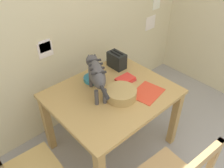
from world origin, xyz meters
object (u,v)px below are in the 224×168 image
dining_table (112,100)px  toaster (117,60)px  book_stack (126,79)px  wicker_basket (121,94)px  magazine (147,93)px  cat (96,73)px  saucer_bowl (93,79)px  coffee_mug (93,73)px

dining_table → toaster: size_ratio=5.66×
book_stack → wicker_basket: bearing=-144.2°
magazine → book_stack: (-0.02, 0.27, 0.02)m
dining_table → cat: cat is taller
wicker_basket → saucer_bowl: bearing=92.8°
dining_table → coffee_mug: coffee_mug is taller
magazine → book_stack: size_ratio=1.56×
magazine → toaster: (0.10, 0.53, 0.08)m
cat → book_stack: size_ratio=3.25×
cat → magazine: cat is taller
book_stack → saucer_bowl: bearing=134.5°
wicker_basket → coffee_mug: bearing=92.3°
book_stack → toaster: bearing=65.7°
dining_table → coffee_mug: size_ratio=8.98×
magazine → saucer_bowl: bearing=106.0°
cat → magazine: 0.52m
saucer_bowl → wicker_basket: size_ratio=0.67×
wicker_basket → toaster: size_ratio=1.42×
book_stack → toaster: 0.29m
book_stack → wicker_basket: 0.26m
wicker_basket → magazine: bearing=-27.8°
magazine → wicker_basket: 0.26m
cat → wicker_basket: 0.29m
cat → coffee_mug: 0.25m
coffee_mug → book_stack: (0.23, -0.23, -0.06)m
coffee_mug → dining_table: bearing=-89.4°
book_stack → toaster: toaster is taller
magazine → toaster: bearing=69.5°
coffee_mug → wicker_basket: size_ratio=0.44×
dining_table → book_stack: bearing=11.2°
coffee_mug → magazine: size_ratio=0.42×
magazine → book_stack: 0.27m
cat → dining_table: bearing=-16.0°
dining_table → wicker_basket: wicker_basket is taller
dining_table → wicker_basket: bearing=-83.2°
coffee_mug → book_stack: coffee_mug is taller
dining_table → toaster: 0.48m
toaster → cat: bearing=-155.5°
dining_table → toaster: (0.34, 0.30, 0.18)m
wicker_basket → cat: bearing=119.1°
magazine → wicker_basket: (-0.23, 0.12, 0.04)m
saucer_bowl → book_stack: bearing=-45.5°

